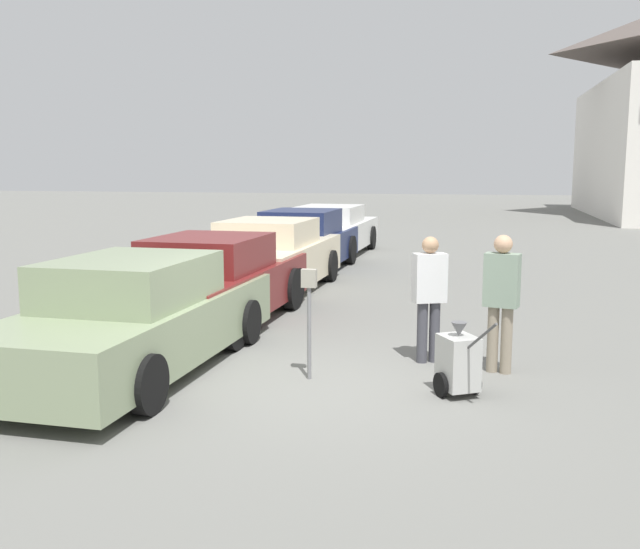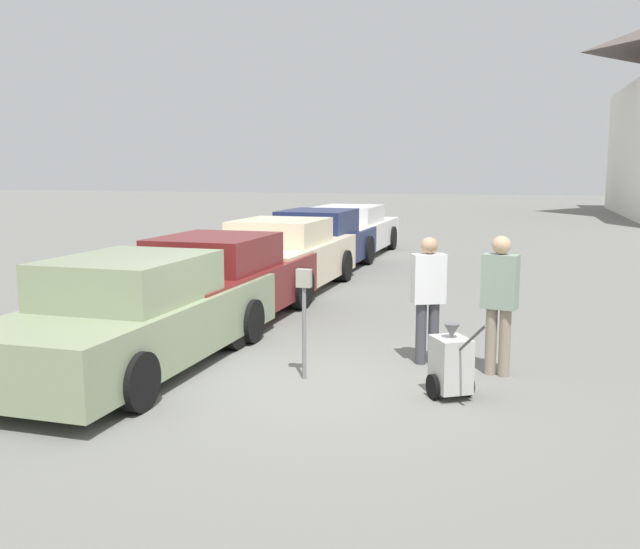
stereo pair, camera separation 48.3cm
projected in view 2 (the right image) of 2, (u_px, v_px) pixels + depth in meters
The scene contains 10 objects.
ground_plane at pixel (305, 385), 8.43m from camera, with size 120.00×120.00×0.00m, color slate.
parked_car_sage at pixel (138, 316), 9.09m from camera, with size 2.09×5.04×1.45m.
parked_car_maroon at pixel (219, 282), 11.60m from camera, with size 2.08×4.81×1.46m.
parked_car_cream at pixel (283, 257), 14.79m from camera, with size 2.15×4.77×1.49m.
parked_car_navy at pixel (319, 243), 17.53m from camera, with size 2.07×4.78×1.51m.
parked_car_white at pixel (350, 232), 20.78m from camera, with size 2.15×5.31×1.44m.
parking_meter at pixel (304, 303), 8.53m from camera, with size 0.18×0.09×1.35m.
person_worker at pixel (428, 292), 9.20m from camera, with size 0.47×0.37×1.66m.
person_supervisor at pixel (499, 296), 8.68m from camera, with size 0.46×0.32×1.73m.
equipment_cart at pixel (451, 364), 7.90m from camera, with size 0.67×0.95×1.00m.
Camera 2 is at (2.30, -7.81, 2.55)m, focal length 40.00 mm.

